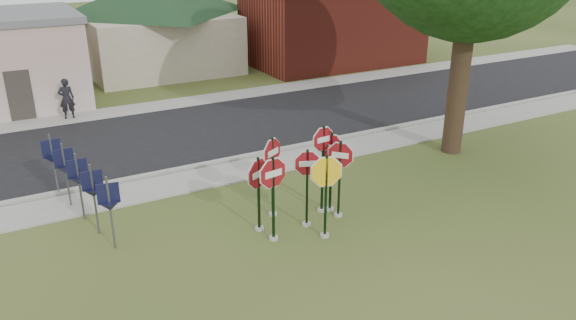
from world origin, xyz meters
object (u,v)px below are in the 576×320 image
stop_sign_center (307,179)px  stop_sign_yellow (326,185)px  stop_sign_left (273,187)px  pedestrian (67,98)px

stop_sign_center → stop_sign_yellow: stop_sign_yellow is taller
stop_sign_center → stop_sign_left: (-1.15, -0.24, 0.11)m
stop_sign_left → pedestrian: stop_sign_left is taller
stop_sign_center → pedestrian: 13.77m
stop_sign_left → pedestrian: 13.70m
stop_sign_yellow → pedestrian: size_ratio=1.40×
stop_sign_center → stop_sign_yellow: 0.78m
stop_sign_yellow → stop_sign_center: bearing=98.1°
stop_sign_center → pedestrian: size_ratio=1.33×
stop_sign_center → pedestrian: stop_sign_center is taller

